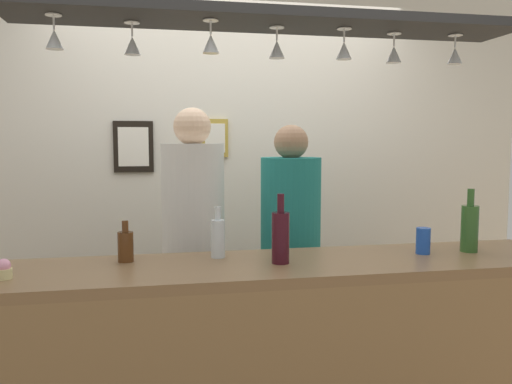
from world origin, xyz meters
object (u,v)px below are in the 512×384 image
drink_can (423,241)px  picture_frame_caricature (134,147)px  bottle_wine_dark_red (281,236)px  bottle_soda_clear (218,237)px  person_right_teal_shirt (291,240)px  person_middle_white_patterned_shirt (193,233)px  bottle_champagne_green (470,227)px  picture_frame_crest (215,138)px  cupcake (4,270)px  bottle_beer_brown_stubby (126,246)px

drink_can → picture_frame_caricature: bearing=134.7°
bottle_wine_dark_red → bottle_soda_clear: bearing=146.9°
drink_can → picture_frame_caricature: (-1.36, 1.37, 0.43)m
person_right_teal_shirt → person_middle_white_patterned_shirt: bearing=180.0°
bottle_champagne_green → picture_frame_crest: bearing=127.5°
bottle_champagne_green → cupcake: 2.03m
bottle_wine_dark_red → cupcake: bottle_wine_dark_red is taller
person_right_teal_shirt → cupcake: (-1.32, -0.74, 0.07)m
drink_can → cupcake: size_ratio=1.56×
bottle_beer_brown_stubby → cupcake: (-0.44, -0.21, -0.03)m
bottle_wine_dark_red → picture_frame_caricature: size_ratio=0.88×
bottle_wine_dark_red → picture_frame_crest: size_ratio=1.15×
bottle_soda_clear → cupcake: 0.87m
bottle_soda_clear → bottle_beer_brown_stubby: bearing=-179.2°
bottle_wine_dark_red → cupcake: size_ratio=3.85×
bottle_soda_clear → bottle_beer_brown_stubby: size_ratio=1.28×
bottle_wine_dark_red → cupcake: 1.10m
person_middle_white_patterned_shirt → bottle_wine_dark_red: size_ratio=5.75×
person_middle_white_patterned_shirt → bottle_champagne_green: size_ratio=5.75×
bottle_champagne_green → picture_frame_crest: picture_frame_crest is taller
bottle_champagne_green → drink_can: bearing=-179.6°
bottle_wine_dark_red → bottle_soda_clear: 0.30m
drink_can → picture_frame_crest: picture_frame_crest is taller
bottle_beer_brown_stubby → picture_frame_caricature: size_ratio=0.53×
drink_can → picture_frame_crest: 1.67m
person_right_teal_shirt → bottle_beer_brown_stubby: (-0.88, -0.54, 0.11)m
bottle_champagne_green → bottle_wine_dark_red: bearing=-176.4°
bottle_beer_brown_stubby → drink_can: 1.35m
bottle_soda_clear → picture_frame_caricature: picture_frame_caricature is taller
person_right_teal_shirt → picture_frame_crest: picture_frame_crest is taller
bottle_beer_brown_stubby → cupcake: size_ratio=2.31×
bottle_beer_brown_stubby → bottle_soda_clear: bearing=0.8°
person_right_teal_shirt → bottle_beer_brown_stubby: size_ratio=9.09×
person_middle_white_patterned_shirt → bottle_champagne_green: (1.26, -0.63, 0.10)m
picture_frame_caricature → person_right_teal_shirt: bearing=-39.6°
bottle_wine_dark_red → picture_frame_caricature: bearing=114.8°
picture_frame_caricature → drink_can: bearing=-45.3°
picture_frame_crest → picture_frame_caricature: (-0.54, 0.00, -0.06)m
picture_frame_crest → drink_can: bearing=-59.4°
bottle_beer_brown_stubby → picture_frame_caricature: picture_frame_caricature is taller
cupcake → person_middle_white_patterned_shirt: bearing=43.9°
person_middle_white_patterned_shirt → cupcake: (-0.77, -0.74, 0.02)m
bottle_wine_dark_red → bottle_beer_brown_stubby: bottle_wine_dark_red is taller
person_right_teal_shirt → bottle_wine_dark_red: bearing=-108.2°
bottle_wine_dark_red → person_middle_white_patterned_shirt: bearing=114.8°
picture_frame_crest → picture_frame_caricature: bearing=180.0°
person_middle_white_patterned_shirt → bottle_soda_clear: 0.54m
bottle_soda_clear → picture_frame_crest: picture_frame_crest is taller
bottle_champagne_green → picture_frame_caricature: bearing=139.3°
bottle_beer_brown_stubby → cupcake: 0.49m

